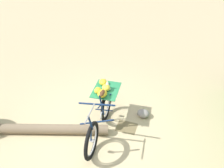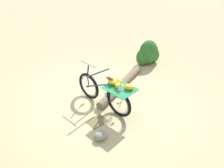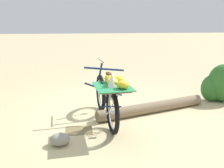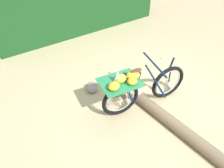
# 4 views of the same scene
# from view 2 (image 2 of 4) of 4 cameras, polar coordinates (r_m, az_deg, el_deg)

# --- Properties ---
(ground_plane) EXTENTS (60.00, 60.00, 0.00)m
(ground_plane) POSITION_cam_2_polar(r_m,az_deg,el_deg) (5.65, -3.34, -5.33)
(ground_plane) COLOR #C6B284
(bicycle) EXTENTS (0.72, 1.80, 1.03)m
(bicycle) POSITION_cam_2_polar(r_m,az_deg,el_deg) (5.23, -1.35, -1.98)
(bicycle) COLOR black
(bicycle) RESTS_ON ground_plane
(fallen_log) EXTENTS (2.27, 0.91, 0.21)m
(fallen_log) POSITION_cam_2_polar(r_m,az_deg,el_deg) (6.23, 2.58, -0.10)
(fallen_log) COLOR #7F6B51
(fallen_log) RESTS_ON ground_plane
(shrub_cluster) EXTENTS (0.87, 0.60, 0.83)m
(shrub_cluster) POSITION_cam_2_polar(r_m,az_deg,el_deg) (7.52, 9.45, 7.82)
(shrub_cluster) COLOR #2D6628
(shrub_cluster) RESTS_ON ground_plane
(path_stone) EXTENTS (0.29, 0.24, 0.18)m
(path_stone) POSITION_cam_2_polar(r_m,az_deg,el_deg) (4.71, -3.01, -13.28)
(path_stone) COLOR gray
(path_stone) RESTS_ON ground_plane
(leaf_litter_patch) EXTENTS (0.44, 0.36, 0.01)m
(leaf_litter_patch) POSITION_cam_2_polar(r_m,az_deg,el_deg) (5.15, -3.90, -9.76)
(leaf_litter_patch) COLOR olive
(leaf_litter_patch) RESTS_ON ground_plane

